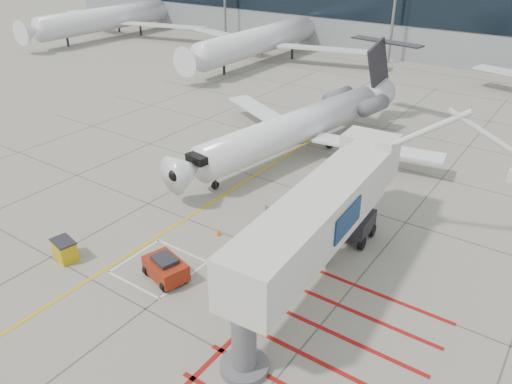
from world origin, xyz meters
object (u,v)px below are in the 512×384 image
Objects in this scene: pushback_tug at (166,268)px; spill_bin at (65,250)px; regional_jet at (279,116)px; jet_bridge at (313,230)px.

spill_bin is at bearing -146.71° from pushback_tug.
regional_jet is 1.60× the size of jet_bridge.
regional_jet is at bearing 125.17° from jet_bridge.
pushback_tug is (-7.04, -3.76, -3.06)m from jet_bridge.
regional_jet is 20.50× the size of spill_bin.
regional_jet is at bearing 116.60° from pushback_tug.
regional_jet reaches higher than spill_bin.
spill_bin is (-6.22, -2.04, -0.10)m from pushback_tug.
regional_jet is 17.69m from pushback_tug.
jet_bridge reaches higher than spill_bin.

